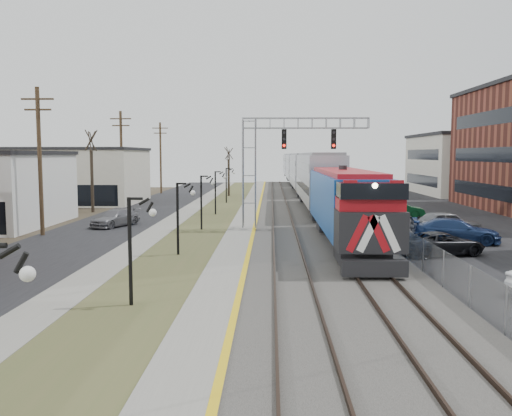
{
  "coord_description": "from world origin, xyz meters",
  "views": [
    {
      "loc": [
        1.09,
        -11.14,
        5.52
      ],
      "look_at": [
        0.26,
        18.33,
        2.6
      ],
      "focal_mm": 38.0,
      "sensor_mm": 36.0,
      "label": 1
    }
  ],
  "objects": [
    {
      "name": "track_near",
      "position": [
        2.0,
        35.0,
        0.28
      ],
      "size": [
        1.58,
        120.0,
        0.15
      ],
      "color": "#2D2119",
      "rests_on": "ballast_bed"
    },
    {
      "name": "car_lot_g",
      "position": [
        12.4,
        45.02,
        0.76
      ],
      "size": [
        5.7,
        3.04,
        1.52
      ],
      "primitive_type": "imported",
      "rotation": [
        0.0,
        0.0,
        1.67
      ],
      "color": "silver",
      "rests_on": "ground"
    },
    {
      "name": "ground",
      "position": [
        0.0,
        0.0,
        0.0
      ],
      "size": [
        160.0,
        160.0,
        0.0
      ],
      "primitive_type": "plane",
      "color": "#473D2D",
      "rests_on": "ground"
    },
    {
      "name": "track_far",
      "position": [
        5.5,
        35.0,
        0.28
      ],
      "size": [
        1.58,
        120.0,
        0.15
      ],
      "color": "#2D2119",
      "rests_on": "ballast_bed"
    },
    {
      "name": "fence",
      "position": [
        8.2,
        35.0,
        0.8
      ],
      "size": [
        0.04,
        120.0,
        1.6
      ],
      "primitive_type": "cube",
      "color": "gray",
      "rests_on": "ground"
    },
    {
      "name": "bare_trees",
      "position": [
        -12.66,
        38.91,
        2.7
      ],
      "size": [
        12.3,
        42.3,
        5.95
      ],
      "color": "#382D23",
      "rests_on": "ground"
    },
    {
      "name": "platform",
      "position": [
        -1.0,
        35.0,
        0.12
      ],
      "size": [
        2.0,
        120.0,
        0.24
      ],
      "primitive_type": "cube",
      "color": "gray",
      "rests_on": "ground"
    },
    {
      "name": "street_west",
      "position": [
        -11.5,
        35.0,
        0.02
      ],
      "size": [
        7.0,
        120.0,
        0.04
      ],
      "primitive_type": "cube",
      "color": "black",
      "rests_on": "ground"
    },
    {
      "name": "car_lot_e",
      "position": [
        13.1,
        26.0,
        0.82
      ],
      "size": [
        5.13,
        3.07,
        1.63
      ],
      "primitive_type": "imported",
      "rotation": [
        0.0,
        0.0,
        1.82
      ],
      "color": "slate",
      "rests_on": "ground"
    },
    {
      "name": "grass_median",
      "position": [
        -4.0,
        35.0,
        0.03
      ],
      "size": [
        4.0,
        120.0,
        0.06
      ],
      "primitive_type": "cube",
      "color": "#49502B",
      "rests_on": "ground"
    },
    {
      "name": "signal_gantry",
      "position": [
        1.22,
        27.99,
        5.59
      ],
      "size": [
        9.0,
        1.07,
        8.15
      ],
      "color": "gray",
      "rests_on": "ground"
    },
    {
      "name": "train",
      "position": [
        5.5,
        67.56,
        2.94
      ],
      "size": [
        3.0,
        108.65,
        5.33
      ],
      "color": "#124699",
      "rests_on": "ground"
    },
    {
      "name": "ballast_bed",
      "position": [
        4.0,
        35.0,
        0.1
      ],
      "size": [
        8.0,
        120.0,
        0.2
      ],
      "primitive_type": "cube",
      "color": "#595651",
      "rests_on": "ground"
    },
    {
      "name": "platform_edge",
      "position": [
        -0.12,
        35.0,
        0.24
      ],
      "size": [
        0.24,
        120.0,
        0.01
      ],
      "primitive_type": "cube",
      "color": "gold",
      "rests_on": "platform"
    },
    {
      "name": "car_lot_f",
      "position": [
        12.4,
        36.25,
        0.68
      ],
      "size": [
        4.28,
        2.03,
        1.35
      ],
      "primitive_type": "imported",
      "rotation": [
        0.0,
        0.0,
        1.42
      ],
      "color": "#0B3B1C",
      "rests_on": "ground"
    },
    {
      "name": "parking_lot",
      "position": [
        16.0,
        35.0,
        0.02
      ],
      "size": [
        16.0,
        120.0,
        0.04
      ],
      "primitive_type": "cube",
      "color": "black",
      "rests_on": "ground"
    },
    {
      "name": "car_lot_d",
      "position": [
        12.56,
        22.43,
        0.76
      ],
      "size": [
        5.53,
        3.04,
        1.52
      ],
      "primitive_type": "imported",
      "rotation": [
        0.0,
        0.0,
        1.39
      ],
      "color": "navy",
      "rests_on": "ground"
    },
    {
      "name": "utility_poles",
      "position": [
        -14.5,
        25.0,
        5.0
      ],
      "size": [
        0.28,
        80.28,
        10.0
      ],
      "color": "#4C3823",
      "rests_on": "ground"
    },
    {
      "name": "car_street_b",
      "position": [
        -10.84,
        29.62,
        0.66
      ],
      "size": [
        3.51,
        4.87,
        1.31
      ],
      "primitive_type": "imported",
      "rotation": [
        0.0,
        0.0,
        -0.42
      ],
      "color": "slate",
      "rests_on": "ground"
    },
    {
      "name": "sidewalk",
      "position": [
        -7.0,
        35.0,
        0.04
      ],
      "size": [
        2.0,
        120.0,
        0.08
      ],
      "primitive_type": "cube",
      "color": "gray",
      "rests_on": "ground"
    },
    {
      "name": "car_lot_c",
      "position": [
        10.45,
        18.35,
        0.64
      ],
      "size": [
        5.0,
        3.3,
        1.28
      ],
      "primitive_type": "imported",
      "rotation": [
        0.0,
        0.0,
        1.85
      ],
      "color": "black",
      "rests_on": "ground"
    },
    {
      "name": "lampposts",
      "position": [
        -4.0,
        18.29,
        2.0
      ],
      "size": [
        0.14,
        62.14,
        4.0
      ],
      "color": "black",
      "rests_on": "ground"
    }
  ]
}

